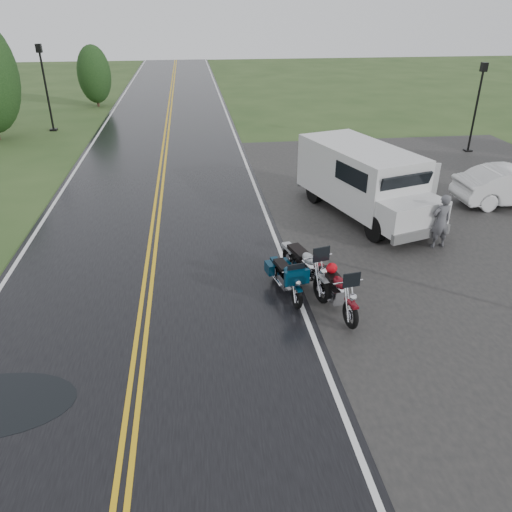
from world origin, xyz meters
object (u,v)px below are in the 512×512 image
(motorcycle_red, at_px, (351,305))
(person_at_van, at_px, (441,222))
(van_white, at_px, (378,206))
(lamp_post_far_left, at_px, (46,88))
(lamp_post_far_right, at_px, (476,108))
(motorcycle_teal, at_px, (297,289))
(motorcycle_silver, at_px, (322,279))

(motorcycle_red, distance_m, person_at_van, 5.43)
(van_white, height_order, lamp_post_far_left, lamp_post_far_left)
(lamp_post_far_left, bearing_deg, lamp_post_far_right, -18.95)
(motorcycle_teal, bearing_deg, van_white, 36.64)
(person_at_van, height_order, lamp_post_far_right, lamp_post_far_right)
(lamp_post_far_right, bearing_deg, lamp_post_far_left, 161.05)
(person_at_van, bearing_deg, motorcycle_red, 35.74)
(van_white, distance_m, lamp_post_far_right, 12.57)
(motorcycle_teal, distance_m, motorcycle_silver, 0.68)
(motorcycle_red, distance_m, lamp_post_far_left, 24.15)
(motorcycle_red, bearing_deg, motorcycle_teal, 128.01)
(motorcycle_red, bearing_deg, van_white, 55.32)
(motorcycle_red, bearing_deg, lamp_post_far_right, 44.65)
(person_at_van, height_order, lamp_post_far_left, lamp_post_far_left)
(motorcycle_silver, height_order, van_white, van_white)
(motorcycle_teal, xyz_separation_m, motorcycle_silver, (0.64, 0.16, 0.14))
(motorcycle_red, relative_size, motorcycle_silver, 0.93)
(van_white, relative_size, lamp_post_far_right, 1.44)
(motorcycle_teal, bearing_deg, motorcycle_silver, 3.32)
(person_at_van, distance_m, lamp_post_far_right, 12.09)
(motorcycle_silver, bearing_deg, motorcycle_teal, 179.34)
(lamp_post_far_left, bearing_deg, person_at_van, -49.28)
(motorcycle_red, height_order, motorcycle_teal, motorcycle_red)
(motorcycle_red, distance_m, lamp_post_far_right, 17.41)
(person_at_van, xyz_separation_m, lamp_post_far_left, (-15.10, 17.55, 1.52))
(lamp_post_far_left, bearing_deg, motorcycle_red, -62.27)
(motorcycle_teal, relative_size, lamp_post_far_left, 0.41)
(person_at_van, bearing_deg, van_white, -28.99)
(motorcycle_teal, xyz_separation_m, person_at_van, (4.92, 2.81, 0.26))
(motorcycle_teal, relative_size, person_at_van, 1.16)
(van_white, distance_m, person_at_van, 1.89)
(motorcycle_red, height_order, motorcycle_silver, motorcycle_silver)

